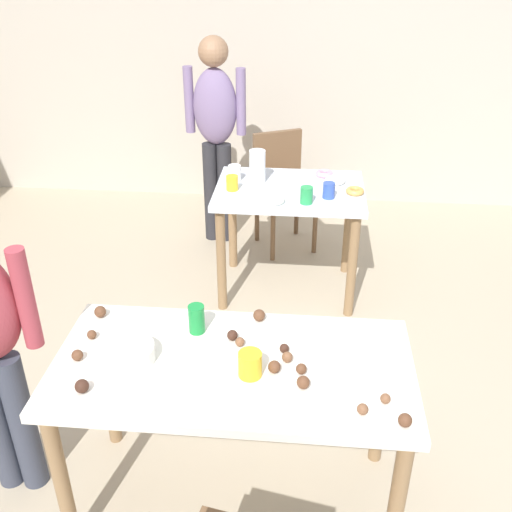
{
  "coord_description": "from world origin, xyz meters",
  "views": [
    {
      "loc": [
        0.24,
        -1.92,
        2.2
      ],
      "look_at": [
        0.02,
        0.41,
        0.9
      ],
      "focal_mm": 41.67,
      "sensor_mm": 36.0,
      "label": 1
    }
  ],
  "objects_px": {
    "dining_table_far": "(289,206)",
    "mixing_bowl": "(127,353)",
    "person_adult_far": "(216,124)",
    "dining_table_near": "(233,383)",
    "chair_far_table": "(282,183)",
    "pitcher_far": "(257,166)",
    "soda_can": "(197,319)"
  },
  "relations": [
    {
      "from": "dining_table_far",
      "to": "mixing_bowl",
      "type": "bearing_deg",
      "value": -107.09
    },
    {
      "from": "dining_table_near",
      "to": "mixing_bowl",
      "type": "relative_size",
      "value": 6.6
    },
    {
      "from": "dining_table_far",
      "to": "pitcher_far",
      "type": "xyz_separation_m",
      "value": [
        -0.21,
        0.08,
        0.23
      ]
    },
    {
      "from": "person_adult_far",
      "to": "pitcher_far",
      "type": "bearing_deg",
      "value": -59.96
    },
    {
      "from": "chair_far_table",
      "to": "soda_can",
      "type": "xyz_separation_m",
      "value": [
        -0.23,
        -2.24,
        0.31
      ]
    },
    {
      "from": "chair_far_table",
      "to": "dining_table_near",
      "type": "bearing_deg",
      "value": -91.5
    },
    {
      "from": "chair_far_table",
      "to": "mixing_bowl",
      "type": "xyz_separation_m",
      "value": [
        -0.46,
        -2.45,
        0.29
      ]
    },
    {
      "from": "chair_far_table",
      "to": "person_adult_far",
      "type": "distance_m",
      "value": 0.66
    },
    {
      "from": "dining_table_near",
      "to": "mixing_bowl",
      "type": "xyz_separation_m",
      "value": [
        -0.4,
        -0.02,
        0.13
      ]
    },
    {
      "from": "soda_can",
      "to": "dining_table_near",
      "type": "bearing_deg",
      "value": -47.92
    },
    {
      "from": "pitcher_far",
      "to": "chair_far_table",
      "type": "bearing_deg",
      "value": 77.41
    },
    {
      "from": "pitcher_far",
      "to": "mixing_bowl",
      "type": "bearing_deg",
      "value": -100.08
    },
    {
      "from": "person_adult_far",
      "to": "pitcher_far",
      "type": "distance_m",
      "value": 0.73
    },
    {
      "from": "mixing_bowl",
      "to": "pitcher_far",
      "type": "bearing_deg",
      "value": 79.92
    },
    {
      "from": "dining_table_far",
      "to": "pitcher_far",
      "type": "relative_size",
      "value": 4.46
    },
    {
      "from": "person_adult_far",
      "to": "mixing_bowl",
      "type": "bearing_deg",
      "value": -89.19
    },
    {
      "from": "chair_far_table",
      "to": "pitcher_far",
      "type": "bearing_deg",
      "value": -102.59
    },
    {
      "from": "soda_can",
      "to": "mixing_bowl",
      "type": "bearing_deg",
      "value": -137.94
    },
    {
      "from": "chair_far_table",
      "to": "mixing_bowl",
      "type": "relative_size",
      "value": 4.19
    },
    {
      "from": "mixing_bowl",
      "to": "dining_table_far",
      "type": "bearing_deg",
      "value": 72.91
    },
    {
      "from": "dining_table_far",
      "to": "mixing_bowl",
      "type": "distance_m",
      "value": 1.85
    },
    {
      "from": "mixing_bowl",
      "to": "person_adult_far",
      "type": "bearing_deg",
      "value": 90.81
    },
    {
      "from": "dining_table_near",
      "to": "soda_can",
      "type": "height_order",
      "value": "soda_can"
    },
    {
      "from": "dining_table_near",
      "to": "pitcher_far",
      "type": "xyz_separation_m",
      "value": [
        -0.07,
        1.82,
        0.21
      ]
    },
    {
      "from": "chair_far_table",
      "to": "person_adult_far",
      "type": "bearing_deg",
      "value": 177.66
    },
    {
      "from": "dining_table_far",
      "to": "chair_far_table",
      "type": "distance_m",
      "value": 0.7
    },
    {
      "from": "person_adult_far",
      "to": "chair_far_table",
      "type": "bearing_deg",
      "value": -2.34
    },
    {
      "from": "person_adult_far",
      "to": "dining_table_near",
      "type": "bearing_deg",
      "value": -79.95
    },
    {
      "from": "person_adult_far",
      "to": "soda_can",
      "type": "xyz_separation_m",
      "value": [
        0.26,
        -2.26,
        -0.12
      ]
    },
    {
      "from": "dining_table_far",
      "to": "chair_far_table",
      "type": "xyz_separation_m",
      "value": [
        -0.08,
        0.69,
        -0.13
      ]
    },
    {
      "from": "dining_table_near",
      "to": "chair_far_table",
      "type": "xyz_separation_m",
      "value": [
        0.06,
        2.43,
        -0.15
      ]
    },
    {
      "from": "person_adult_far",
      "to": "mixing_bowl",
      "type": "xyz_separation_m",
      "value": [
        0.03,
        -2.47,
        -0.15
      ]
    }
  ]
}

